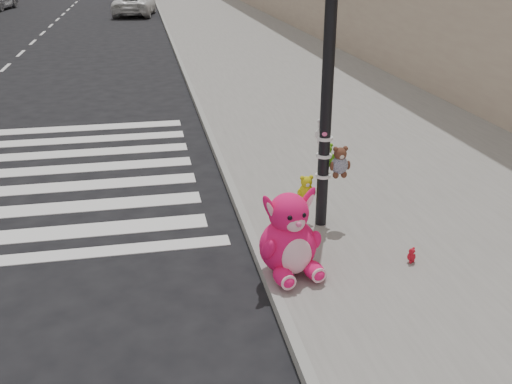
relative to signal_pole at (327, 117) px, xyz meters
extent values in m
plane|color=black|center=(-2.62, -1.81, -1.74)|extent=(120.00, 120.00, 0.00)
cube|color=slate|center=(2.38, 8.19, -1.67)|extent=(7.00, 80.00, 0.14)
cube|color=gray|center=(-1.07, 8.19, -1.67)|extent=(0.12, 80.00, 0.15)
cylinder|color=black|center=(-0.02, -0.01, 0.40)|extent=(0.16, 0.16, 4.00)
cylinder|color=white|center=(-0.02, -0.01, -0.85)|extent=(0.22, 0.22, 0.04)
cylinder|color=white|center=(-0.02, -0.01, -0.55)|extent=(0.22, 0.22, 0.04)
cylinder|color=white|center=(-0.02, -0.01, -0.30)|extent=(0.22, 0.22, 0.04)
ellipsoid|color=#F91564|center=(-0.95, -1.56, -1.50)|extent=(0.30, 0.41, 0.20)
ellipsoid|color=#F91564|center=(-0.56, -1.47, -1.50)|extent=(0.30, 0.41, 0.20)
ellipsoid|color=#F91564|center=(-0.82, -1.21, -1.24)|extent=(0.82, 0.74, 0.71)
ellipsoid|color=#F9BFD1|center=(-0.76, -1.45, -1.26)|extent=(0.41, 0.22, 0.47)
sphere|color=#F91564|center=(-0.82, -1.21, -0.80)|extent=(0.58, 0.58, 0.49)
ellipsoid|color=#F91564|center=(-1.04, -1.24, -0.73)|extent=(0.35, 0.17, 0.49)
ellipsoid|color=#F91564|center=(-0.60, -1.14, -0.73)|extent=(0.35, 0.17, 0.49)
imported|color=silver|center=(-2.62, 30.54, -1.06)|extent=(2.83, 5.10, 1.35)
camera|label=1|loc=(-2.38, -7.15, 2.09)|focal=40.00mm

